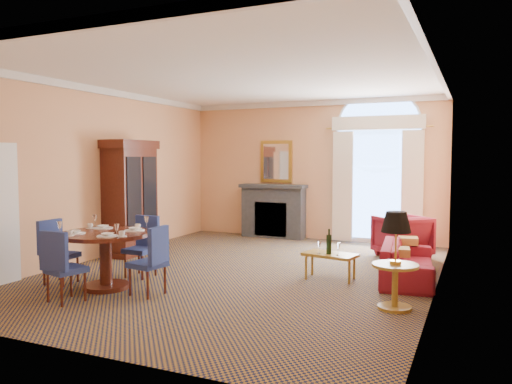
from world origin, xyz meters
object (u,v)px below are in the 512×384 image
at_px(dining_table, 106,247).
at_px(sofa, 407,262).
at_px(armoire, 130,199).
at_px(side_table, 396,248).
at_px(coffee_table, 330,254).
at_px(armchair, 402,236).

height_order(dining_table, sofa, dining_table).
height_order(armoire, side_table, armoire).
height_order(dining_table, coffee_table, dining_table).
relative_size(armoire, coffee_table, 2.54).
relative_size(armchair, side_table, 0.73).
bearing_deg(sofa, coffee_table, 107.42).
height_order(armchair, coffee_table, armchair).
relative_size(armchair, coffee_table, 1.00).
height_order(armchair, side_table, side_table).
relative_size(dining_table, coffee_table, 1.49).
bearing_deg(armoire, armchair, 20.11).
bearing_deg(dining_table, armoire, 120.50).
distance_m(armoire, dining_table, 2.69).
distance_m(armoire, armchair, 5.31).
xyz_separation_m(dining_table, side_table, (3.98, 0.70, 0.17)).
height_order(dining_table, side_table, side_table).
relative_size(armoire, sofa, 1.16).
distance_m(dining_table, sofa, 4.58).
xyz_separation_m(dining_table, armchair, (3.61, 4.09, -0.21)).
height_order(sofa, coffee_table, coffee_table).
bearing_deg(dining_table, sofa, 30.63).
distance_m(armoire, sofa, 5.33).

